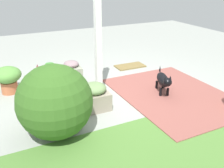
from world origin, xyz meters
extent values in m
plane|color=#949891|center=(0.00, 0.00, 0.00)|extent=(12.00, 12.00, 0.00)
cube|color=brown|center=(-0.83, 0.53, 0.01)|extent=(1.80, 2.40, 0.02)
cube|color=white|center=(0.34, -0.18, 1.06)|extent=(0.10, 0.10, 2.11)
cube|color=gray|center=(0.62, -0.92, 0.16)|extent=(0.40, 0.47, 0.31)
ellipsoid|color=gray|center=(0.62, -0.92, 0.37)|extent=(0.30, 0.30, 0.14)
cube|color=gray|center=(0.66, 0.38, 0.15)|extent=(0.46, 0.43, 0.29)
ellipsoid|color=#6C8854|center=(0.66, 0.38, 0.36)|extent=(0.39, 0.39, 0.18)
sphere|color=#345F20|center=(1.41, 0.84, 0.50)|extent=(1.00, 1.00, 1.00)
cylinder|color=#A25E3F|center=(1.34, -0.62, 0.12)|extent=(0.27, 0.27, 0.25)
cone|color=brown|center=(1.34, -0.62, 0.40)|extent=(0.24, 0.24, 0.32)
cylinder|color=#B55E3F|center=(1.23, -0.10, 0.10)|extent=(0.25, 0.25, 0.20)
cylinder|color=#3A7930|center=(1.23, -0.10, 0.46)|extent=(0.14, 0.14, 0.51)
cylinder|color=#B4623D|center=(1.84, -0.89, 0.11)|extent=(0.29, 0.29, 0.22)
ellipsoid|color=#58933F|center=(1.84, -0.89, 0.35)|extent=(0.49, 0.49, 0.29)
ellipsoid|color=black|center=(-0.69, 0.37, 0.26)|extent=(0.38, 0.57, 0.20)
sphere|color=black|center=(-0.57, 0.66, 0.34)|extent=(0.15, 0.15, 0.15)
cone|color=black|center=(-0.60, 0.68, 0.43)|extent=(0.05, 0.05, 0.06)
cone|color=black|center=(-0.53, 0.64, 0.43)|extent=(0.05, 0.05, 0.06)
cylinder|color=black|center=(-0.68, 0.55, 0.08)|extent=(0.05, 0.05, 0.16)
cylinder|color=black|center=(-0.57, 0.50, 0.08)|extent=(0.05, 0.05, 0.16)
cylinder|color=black|center=(-0.82, 0.24, 0.08)|extent=(0.05, 0.05, 0.16)
cylinder|color=black|center=(-0.70, 0.19, 0.08)|extent=(0.05, 0.05, 0.16)
cone|color=black|center=(-0.79, 0.13, 0.39)|extent=(0.04, 0.04, 0.13)
cube|color=olive|center=(-0.89, -1.15, 0.01)|extent=(0.70, 0.39, 0.03)
camera|label=1|loc=(2.08, 3.87, 2.05)|focal=41.49mm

